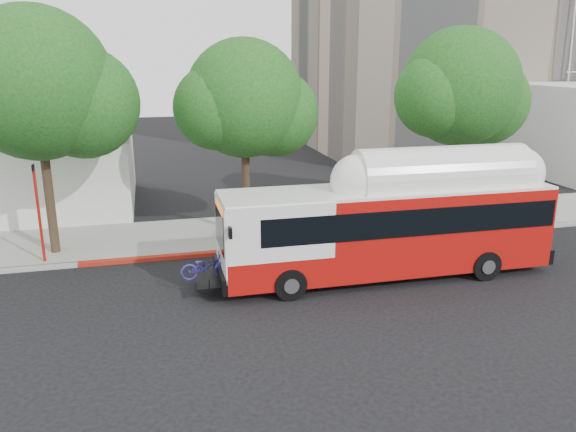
{
  "coord_description": "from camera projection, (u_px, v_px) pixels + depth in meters",
  "views": [
    {
      "loc": [
        -5.05,
        -17.79,
        7.83
      ],
      "look_at": [
        0.16,
        3.0,
        1.71
      ],
      "focal_mm": 35.0,
      "sensor_mm": 36.0,
      "label": 1
    }
  ],
  "objects": [
    {
      "name": "sidewalk",
      "position": [
        266.0,
        230.0,
        25.96
      ],
      "size": [
        60.0,
        5.0,
        0.15
      ],
      "primitive_type": "cube",
      "color": "gray",
      "rests_on": "ground"
    },
    {
      "name": "red_curb_segment",
      "position": [
        208.0,
        254.0,
        22.83
      ],
      "size": [
        10.0,
        0.32,
        0.16
      ],
      "primitive_type": "cube",
      "color": "maroon",
      "rests_on": "ground"
    },
    {
      "name": "street_tree_right",
      "position": [
        468.0,
        92.0,
        25.87
      ],
      "size": [
        6.21,
        5.4,
        9.18
      ],
      "color": "#2D2116",
      "rests_on": "ground"
    },
    {
      "name": "signal_pole",
      "position": [
        39.0,
        215.0,
        21.31
      ],
      "size": [
        0.11,
        0.37,
        3.96
      ],
      "color": "#B31A13",
      "rests_on": "ground"
    },
    {
      "name": "street_tree_left",
      "position": [
        50.0,
        90.0,
        21.3
      ],
      "size": [
        6.67,
        5.8,
        9.74
      ],
      "color": "#2D2116",
      "rests_on": "ground"
    },
    {
      "name": "ground",
      "position": [
        304.0,
        285.0,
        19.92
      ],
      "size": [
        120.0,
        120.0,
        0.0
      ],
      "primitive_type": "plane",
      "color": "black",
      "rests_on": "ground"
    },
    {
      "name": "street_tree_mid",
      "position": [
        253.0,
        103.0,
        23.81
      ],
      "size": [
        5.75,
        5.0,
        8.62
      ],
      "color": "#2D2116",
      "rests_on": "ground"
    },
    {
      "name": "curb_strip",
      "position": [
        279.0,
        248.0,
        23.54
      ],
      "size": [
        60.0,
        0.3,
        0.15
      ],
      "primitive_type": "cube",
      "color": "gray",
      "rests_on": "ground"
    },
    {
      "name": "transit_bus",
      "position": [
        389.0,
        230.0,
        20.28
      ],
      "size": [
        12.93,
        2.84,
        3.82
      ],
      "rotation": [
        0.0,
        0.0,
        -0.01
      ],
      "color": "#A90F0B",
      "rests_on": "ground"
    }
  ]
}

